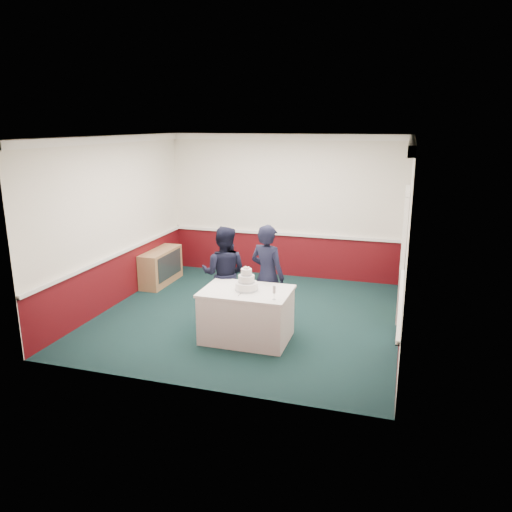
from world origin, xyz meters
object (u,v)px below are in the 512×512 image
(person_man, at_px, (224,274))
(person_woman, at_px, (267,276))
(sideboard, at_px, (161,267))
(cake_knife, at_px, (240,294))
(wedding_cake, at_px, (246,283))
(cake_table, at_px, (247,314))
(champagne_flute, at_px, (274,290))

(person_man, height_order, person_woman, person_woman)
(sideboard, xyz_separation_m, person_woman, (2.69, -1.50, 0.49))
(cake_knife, distance_m, person_woman, 0.84)
(wedding_cake, bearing_deg, cake_table, -90.00)
(wedding_cake, xyz_separation_m, champagne_flute, (0.50, -0.28, 0.03))
(cake_knife, distance_m, person_man, 1.04)
(cake_knife, distance_m, champagne_flute, 0.55)
(wedding_cake, bearing_deg, cake_knife, -98.53)
(cake_table, relative_size, cake_knife, 6.00)
(sideboard, bearing_deg, wedding_cake, -39.88)
(sideboard, relative_size, champagne_flute, 5.85)
(cake_table, bearing_deg, person_woman, 76.22)
(cake_table, distance_m, wedding_cake, 0.50)
(wedding_cake, bearing_deg, sideboard, 140.12)
(cake_table, distance_m, champagne_flute, 0.78)
(cake_knife, relative_size, champagne_flute, 1.07)
(sideboard, xyz_separation_m, champagne_flute, (3.03, -2.40, 0.58))
(cake_knife, xyz_separation_m, champagne_flute, (0.53, -0.08, 0.14))
(wedding_cake, bearing_deg, champagne_flute, -29.25)
(cake_table, distance_m, person_man, 0.98)
(wedding_cake, xyz_separation_m, person_woman, (0.15, 0.62, -0.06))
(sideboard, distance_m, cake_table, 3.30)
(person_woman, bearing_deg, sideboard, -9.96)
(wedding_cake, distance_m, cake_knife, 0.23)
(sideboard, height_order, person_man, person_man)
(cake_table, relative_size, person_man, 0.83)
(person_man, bearing_deg, sideboard, -42.73)
(person_man, bearing_deg, cake_table, 126.59)
(cake_knife, xyz_separation_m, person_woman, (0.18, 0.82, 0.05))
(cake_knife, bearing_deg, sideboard, 137.66)
(champagne_flute, bearing_deg, cake_table, 150.75)
(person_woman, bearing_deg, wedding_cake, 95.49)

